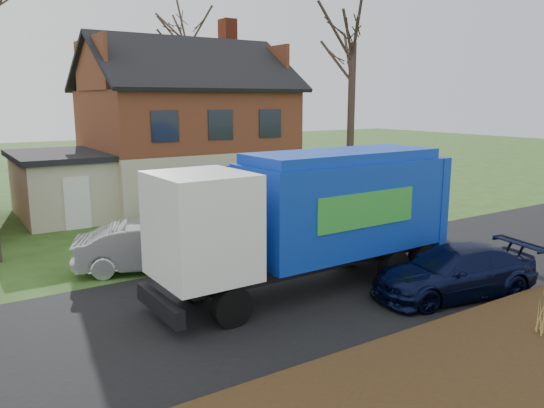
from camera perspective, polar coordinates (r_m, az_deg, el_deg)
ground at (r=14.92m, az=6.32°, el=-8.84°), size 120.00×120.00×0.00m
road at (r=14.92m, az=6.32°, el=-8.80°), size 80.00×7.00×0.02m
mulch_verge at (r=11.61m, az=23.72°, el=-15.00°), size 80.00×3.50×0.30m
main_house at (r=26.85m, az=-10.21°, el=8.72°), size 12.95×8.95×9.26m
garbage_truck at (r=14.26m, az=4.70°, el=-0.79°), size 8.72×2.49×3.72m
silver_sedan at (r=16.48m, az=-12.96°, el=-4.46°), size 4.70×2.96×1.46m
navy_wagon at (r=14.79m, az=19.03°, el=-6.88°), size 4.84×2.72×1.32m
tree_front_east at (r=26.40m, az=8.80°, el=19.48°), size 3.97×3.97×11.03m
tree_back at (r=35.33m, az=-9.23°, el=19.15°), size 3.82×3.82×12.10m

